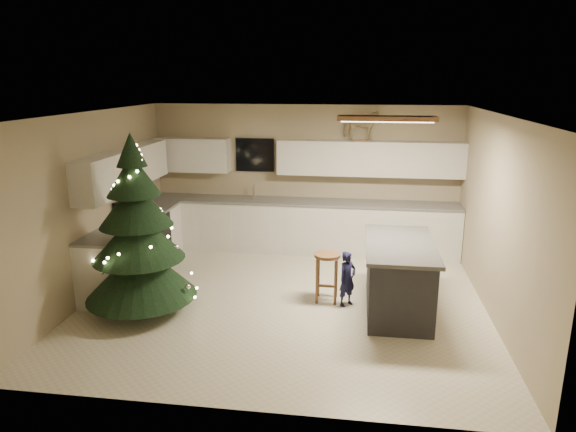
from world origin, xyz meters
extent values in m
plane|color=beige|center=(0.00, 0.00, 0.00)|extent=(5.50, 5.50, 0.00)
cube|color=tan|center=(0.00, 2.50, 1.30)|extent=(5.50, 0.02, 2.60)
cube|color=tan|center=(0.00, -2.50, 1.30)|extent=(5.50, 0.02, 2.60)
cube|color=tan|center=(-2.75, 0.00, 1.30)|extent=(0.02, 5.00, 2.60)
cube|color=tan|center=(2.75, 0.00, 1.30)|extent=(0.02, 5.00, 2.60)
cube|color=silver|center=(0.00, 0.00, 2.60)|extent=(5.50, 5.00, 0.02)
cube|color=brown|center=(1.30, 0.10, 2.55)|extent=(1.25, 0.32, 0.06)
cube|color=white|center=(1.30, 0.10, 2.52)|extent=(1.15, 0.24, 0.02)
cube|color=silver|center=(0.00, 2.20, 0.45)|extent=(5.48, 0.60, 0.90)
cube|color=silver|center=(-2.45, 0.60, 0.45)|extent=(0.60, 2.60, 0.90)
cube|color=slate|center=(0.00, 2.19, 0.92)|extent=(5.48, 0.62, 0.04)
cube|color=slate|center=(-2.44, 0.60, 0.92)|extent=(0.62, 2.60, 0.04)
cube|color=silver|center=(-2.05, 2.33, 1.70)|extent=(1.40, 0.35, 0.60)
cube|color=silver|center=(1.15, 2.33, 1.70)|extent=(3.20, 0.35, 0.60)
cube|color=silver|center=(-2.58, 0.72, 1.70)|extent=(0.35, 2.60, 0.60)
cube|color=black|center=(-0.90, 2.47, 1.70)|extent=(0.70, 0.04, 0.60)
cube|color=#99999E|center=(-0.90, 2.20, 0.90)|extent=(0.55, 0.40, 0.06)
cylinder|color=#99999E|center=(-0.90, 2.30, 1.06)|extent=(0.03, 0.03, 0.24)
cube|color=black|center=(-2.43, 0.90, 0.45)|extent=(0.64, 0.75, 0.90)
cube|color=black|center=(-2.68, 0.90, 1.05)|extent=(0.10, 0.75, 0.30)
cube|color=black|center=(1.55, -0.06, 0.45)|extent=(0.80, 1.60, 0.90)
cube|color=#333334|center=(1.55, -0.06, 0.93)|extent=(0.90, 1.70, 0.05)
cylinder|color=brown|center=(0.58, 0.11, 0.67)|extent=(0.36, 0.36, 0.04)
cylinder|color=brown|center=(0.45, -0.01, 0.32)|extent=(0.04, 0.04, 0.65)
cylinder|color=brown|center=(0.71, -0.01, 0.32)|extent=(0.04, 0.04, 0.65)
cylinder|color=brown|center=(0.45, 0.24, 0.32)|extent=(0.04, 0.04, 0.65)
cylinder|color=brown|center=(0.71, 0.24, 0.32)|extent=(0.04, 0.04, 0.65)
cube|color=brown|center=(0.58, 0.11, 0.21)|extent=(0.28, 0.03, 0.03)
cylinder|color=#3F2816|center=(-1.85, -0.57, 0.16)|extent=(0.13, 0.13, 0.32)
cone|color=#18351C|center=(-1.85, -0.57, 0.59)|extent=(1.45, 1.45, 0.75)
cone|color=#18351C|center=(-1.85, -0.57, 1.07)|extent=(1.19, 1.19, 0.64)
cone|color=#18351C|center=(-1.85, -0.57, 1.49)|extent=(0.94, 0.94, 0.59)
cone|color=#18351C|center=(-1.85, -0.57, 1.86)|extent=(0.68, 0.68, 0.53)
cone|color=#18351C|center=(-1.85, -0.57, 2.18)|extent=(0.38, 0.38, 0.43)
sphere|color=#FFD88C|center=(-1.09, -0.57, 0.27)|extent=(0.04, 0.04, 0.04)
sphere|color=#FFD88C|center=(-1.18, -0.27, 0.33)|extent=(0.04, 0.04, 0.04)
sphere|color=#FFD88C|center=(-1.36, -0.04, 0.39)|extent=(0.04, 0.04, 0.04)
sphere|color=#FFD88C|center=(-1.62, 0.09, 0.44)|extent=(0.04, 0.04, 0.04)
sphere|color=#FFD88C|center=(-1.90, 0.11, 0.50)|extent=(0.04, 0.04, 0.04)
sphere|color=#FFD88C|center=(-2.16, 0.01, 0.56)|extent=(0.04, 0.04, 0.04)
sphere|color=#FFD88C|center=(-2.35, -0.17, 0.62)|extent=(0.04, 0.04, 0.04)
sphere|color=#FFD88C|center=(-2.44, -0.41, 0.68)|extent=(0.04, 0.04, 0.04)
sphere|color=#FFD88C|center=(-2.43, -0.66, 0.74)|extent=(0.04, 0.04, 0.04)
sphere|color=#FFD88C|center=(-2.33, -0.87, 0.80)|extent=(0.04, 0.04, 0.04)
sphere|color=#FFD88C|center=(-2.16, -1.02, 0.86)|extent=(0.04, 0.04, 0.04)
sphere|color=#FFD88C|center=(-1.95, -1.09, 0.92)|extent=(0.04, 0.04, 0.04)
sphere|color=#FFD88C|center=(-1.73, -1.06, 0.98)|extent=(0.04, 0.04, 0.04)
sphere|color=#FFD88C|center=(-1.56, -0.96, 1.04)|extent=(0.04, 0.04, 0.04)
sphere|color=#FFD88C|center=(-1.44, -0.80, 1.10)|extent=(0.04, 0.04, 0.04)
sphere|color=#FFD88C|center=(-1.41, -0.61, 1.16)|extent=(0.04, 0.04, 0.04)
sphere|color=#FFD88C|center=(-1.44, -0.44, 1.22)|extent=(0.04, 0.04, 0.04)
sphere|color=#FFD88C|center=(-1.54, -0.30, 1.28)|extent=(0.04, 0.04, 0.04)
sphere|color=#FFD88C|center=(-1.69, -0.22, 1.34)|extent=(0.04, 0.04, 0.04)
sphere|color=#FFD88C|center=(-1.84, -0.20, 1.40)|extent=(0.04, 0.04, 0.04)
sphere|color=#FFD88C|center=(-1.98, -0.25, 1.46)|extent=(0.04, 0.04, 0.04)
sphere|color=#FFD88C|center=(-2.08, -0.34, 1.52)|extent=(0.04, 0.04, 0.04)
sphere|color=#FFD88C|center=(-2.13, -0.46, 1.58)|extent=(0.04, 0.04, 0.04)
sphere|color=#FFD88C|center=(-2.13, -0.58, 1.64)|extent=(0.04, 0.04, 0.04)
sphere|color=#FFD88C|center=(-2.08, -0.68, 1.69)|extent=(0.04, 0.04, 0.04)
sphere|color=#FFD88C|center=(-2.00, -0.75, 1.75)|extent=(0.04, 0.04, 0.04)
sphere|color=#FFD88C|center=(-1.91, -0.78, 1.81)|extent=(0.04, 0.04, 0.04)
sphere|color=#FFD88C|center=(-1.83, -0.76, 1.87)|extent=(0.04, 0.04, 0.04)
sphere|color=#FFD88C|center=(-1.76, -0.72, 1.93)|extent=(0.04, 0.04, 0.04)
sphere|color=#FFD88C|center=(-1.72, -0.66, 1.99)|extent=(0.04, 0.04, 0.04)
sphere|color=#FFD88C|center=(-1.72, -0.59, 2.05)|extent=(0.04, 0.04, 0.04)
sphere|color=#FFD88C|center=(-1.74, -0.54, 2.11)|extent=(0.04, 0.04, 0.04)
sphere|color=#FFD88C|center=(-1.77, -0.51, 2.17)|extent=(0.04, 0.04, 0.04)
sphere|color=#FFD88C|center=(-1.81, -0.50, 2.23)|extent=(0.04, 0.04, 0.04)
sphere|color=silver|center=(-1.20, -0.57, 0.40)|extent=(0.07, 0.07, 0.07)
sphere|color=silver|center=(-2.20, -0.08, 0.56)|extent=(0.07, 0.07, 0.07)
sphere|color=silver|center=(-2.02, -1.08, 0.72)|extent=(0.07, 0.07, 0.07)
sphere|color=silver|center=(-1.39, -0.42, 0.88)|extent=(0.07, 0.07, 0.07)
sphere|color=silver|center=(-2.20, -0.32, 1.04)|extent=(0.07, 0.07, 0.07)
sphere|color=silver|center=(-1.85, -0.94, 1.20)|extent=(0.07, 0.07, 0.07)
sphere|color=silver|center=(-1.60, -0.38, 1.36)|extent=(0.07, 0.07, 0.07)
sphere|color=silver|center=(-2.09, -0.49, 1.52)|extent=(0.07, 0.07, 0.07)
sphere|color=silver|center=(-1.79, -0.75, 1.68)|extent=(0.07, 0.07, 0.07)
sphere|color=silver|center=(-1.77, -0.45, 1.84)|extent=(0.07, 0.07, 0.07)
sphere|color=silver|center=(-1.94, -0.57, 2.00)|extent=(0.07, 0.07, 0.07)
sphere|color=silver|center=(-1.83, -0.59, 2.16)|extent=(0.07, 0.07, 0.07)
imported|color=black|center=(0.87, -0.01, 0.39)|extent=(0.33, 0.33, 0.77)
cube|color=brown|center=(0.99, 2.29, 2.01)|extent=(0.23, 0.02, 0.02)
cube|color=brown|center=(0.99, 2.36, 2.01)|extent=(0.23, 0.02, 0.02)
imported|color=beige|center=(0.99, 2.33, 2.27)|extent=(0.59, 0.27, 0.50)
camera|label=1|loc=(0.97, -6.61, 3.04)|focal=32.00mm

